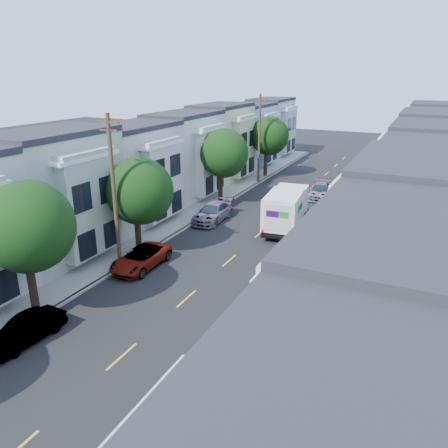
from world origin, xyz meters
The scene contains 25 objects.
ground centered at (0.00, 0.00, 0.00)m, with size 160.00×160.00×0.00m, color black.
road_slab centered at (0.00, 15.00, 0.01)m, with size 12.00×70.00×0.02m, color black.
curb_left centered at (-6.05, 15.00, 0.07)m, with size 0.30×70.00×0.15m, color gray.
curb_right centered at (6.05, 15.00, 0.07)m, with size 0.30×70.00×0.15m, color gray.
sidewalk_left centered at (-7.35, 15.00, 0.07)m, with size 2.60×70.00×0.15m, color gray.
sidewalk_right centered at (7.35, 15.00, 0.07)m, with size 2.60×70.00×0.15m, color gray.
centerline centered at (0.00, 15.00, 0.00)m, with size 0.12×70.00×0.01m, color gold.
townhouse_row_left centered at (-11.15, 15.00, 0.00)m, with size 5.00×70.00×8.50m, color #8BBEF1.
townhouse_row_right centered at (11.15, 15.00, 0.00)m, with size 5.00×70.00×8.50m, color #8BBEF1.
tree_b centered at (-6.30, -4.89, 5.07)m, with size 4.70×4.70×7.44m.
tree_c centered at (-6.30, 4.59, 4.64)m, with size 4.70×4.70×7.01m.
tree_d centered at (-6.30, 18.31, 5.06)m, with size 4.70×4.70×7.43m.
tree_e centered at (-6.30, 31.20, 5.09)m, with size 4.70×4.70×7.46m.
tree_far_r centered at (6.89, 31.18, 3.53)m, with size 2.82×2.82×4.99m.
utility_pole_near centered at (-6.30, 2.00, 5.15)m, with size 1.60×0.26×10.00m.
utility_pole_far centered at (-6.30, 28.00, 5.15)m, with size 1.60×0.26×10.00m.
fedex_truck centered at (1.52, 13.88, 1.84)m, with size 2.64×6.87×3.29m.
lead_sedan centered at (1.89, 24.63, 0.73)m, with size 2.05×4.89×1.47m, color black.
parked_left_b centered at (-4.90, -7.01, 0.65)m, with size 1.38×3.90×1.30m, color black.
parked_left_c centered at (-4.90, 2.46, 0.68)m, with size 2.26×4.89×1.36m, color #A9B7C4.
parked_left_d centered at (-4.90, 13.20, 0.77)m, with size 2.15×5.12×1.54m, color #37040A.
parked_right_a centered at (4.90, -7.80, 0.67)m, with size 1.57×4.11×1.33m, color #4A4D52.
parked_right_b centered at (4.90, -0.17, 0.70)m, with size 1.65×4.30×1.39m, color silver.
parked_right_c centered at (4.90, 16.63, 0.72)m, with size 1.53×4.33×1.44m, color black.
parked_right_d centered at (4.90, 28.73, 0.71)m, with size 1.67×4.37×1.42m, color #101B3A.
Camera 1 is at (11.55, -19.39, 12.52)m, focal length 35.00 mm.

